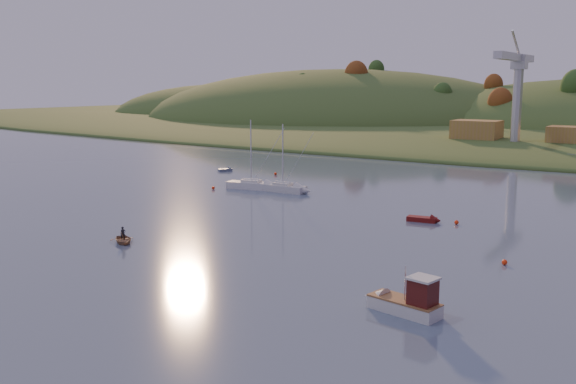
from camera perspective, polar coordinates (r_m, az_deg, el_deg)
The scene contains 20 objects.
ground at distance 54.83m, azimuth -15.96°, elevation -7.75°, with size 500.00×500.00×0.00m, color #3D4F64.
shore_slope at distance 203.35m, azimuth 22.04°, elevation 4.38°, with size 640.00×150.00×7.00m, color #324B1E.
hill_left_far at distance 319.66m, azimuth -5.38°, elevation 6.68°, with size 120.00×100.00×32.00m, color #324B1E.
hill_left at distance 267.99m, azimuth 4.38°, elevation 6.14°, with size 170.00×140.00×44.00m, color #324B1E.
hillside_trees at distance 222.93m, azimuth 23.09°, elevation 4.71°, with size 280.00×50.00×32.00m, color #284E1B, non-canonical shape.
wharf at distance 160.30m, azimuth 20.70°, elevation 3.68°, with size 42.00×16.00×2.40m, color slate.
shed_west at distance 164.32m, azimuth 16.42°, elevation 5.29°, with size 11.00×8.00×4.80m, color olive.
shed_east at distance 160.44m, azimuth 23.71°, elevation 4.64°, with size 9.00×7.00×4.00m, color olive.
dock_crane at distance 156.81m, azimuth 19.66°, elevation 9.47°, with size 3.20×28.00×20.30m.
fishing_boat at distance 46.75m, azimuth 9.90°, elevation -9.44°, with size 6.36×2.99×3.90m.
sailboat_near at distance 96.19m, azimuth -0.46°, elevation 0.43°, with size 7.34×2.29×10.15m.
sailboat_far at distance 98.96m, azimuth -3.28°, elevation 0.68°, with size 7.95×3.81×10.60m.
canoe at distance 67.51m, azimuth -14.43°, elevation -4.13°, with size 2.33×3.26×0.68m, color #936E51.
paddler at distance 67.42m, azimuth -14.45°, elevation -3.81°, with size 0.53×0.34×1.44m, color black.
red_tender at distance 76.91m, azimuth 12.36°, elevation -2.42°, with size 4.11×1.86×1.35m.
grey_dinghy at distance 119.87m, azimuth -5.38°, elevation 1.99°, with size 2.39×3.05×1.09m.
buoy_0 at distance 60.80m, azimuth 18.69°, elevation -5.93°, with size 0.50×0.50×0.50m, color #FF330D.
buoy_1 at distance 76.42m, azimuth 14.75°, elevation -2.62°, with size 0.50×0.50×0.50m, color #FF330D.
buoy_2 at distance 99.00m, azimuth -6.66°, elevation 0.37°, with size 0.50×0.50×0.50m, color #FF330D.
buoy_3 at distance 113.92m, azimuth -1.12°, elevation 1.64°, with size 0.50×0.50×0.50m, color #FF330D.
Camera 1 is at (40.20, -33.69, 15.99)m, focal length 40.00 mm.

